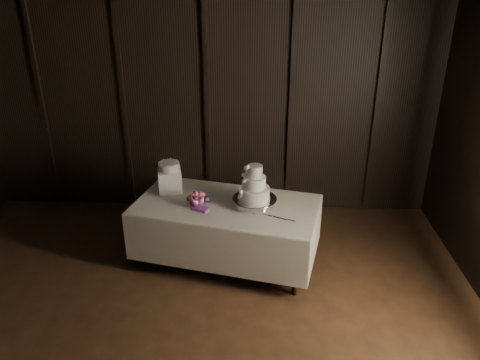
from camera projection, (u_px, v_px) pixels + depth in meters
name	position (u px, v px, depth m)	size (l,w,h in m)	color
room	(147.00, 251.00, 2.94)	(6.08, 7.08, 3.08)	black
display_table	(227.00, 231.00, 5.26)	(2.17, 1.46, 0.76)	beige
cake_stand	(255.00, 202.00, 5.06)	(0.48, 0.48, 0.09)	silver
wedding_cake	(252.00, 186.00, 4.97)	(0.37, 0.32, 0.38)	white
bouquet	(197.00, 200.00, 5.08)	(0.29, 0.39, 0.19)	#ED5A55
box_pedestal	(170.00, 180.00, 5.38)	(0.26, 0.26, 0.25)	white
small_cake	(169.00, 167.00, 5.31)	(0.24, 0.24, 0.10)	white
cake_knife	(275.00, 217.00, 4.84)	(0.37, 0.02, 0.01)	silver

